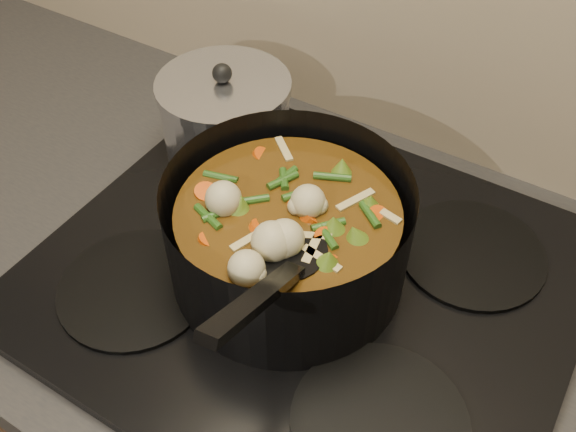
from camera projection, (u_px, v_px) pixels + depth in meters
The scene contains 3 objects.
stovetop at pixel (307, 276), 0.78m from camera, with size 0.62×0.54×0.03m.
stockpot at pixel (288, 236), 0.73m from camera, with size 0.30×0.38×0.20m.
saucepan at pixel (226, 119), 0.88m from camera, with size 0.18×0.18×0.15m.
Camera 1 is at (0.24, 1.50, 1.53)m, focal length 40.00 mm.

